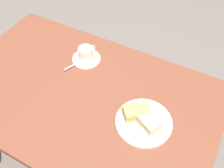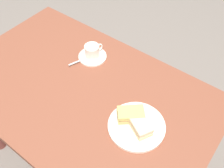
{
  "view_description": "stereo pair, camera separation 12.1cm",
  "coord_description": "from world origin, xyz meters",
  "px_view_note": "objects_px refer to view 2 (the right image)",
  "views": [
    {
      "loc": [
        -0.49,
        0.6,
        1.69
      ],
      "look_at": [
        -0.12,
        -0.09,
        0.77
      ],
      "focal_mm": 41.08,
      "sensor_mm": 36.0,
      "label": 1
    },
    {
      "loc": [
        -0.6,
        0.54,
        1.69
      ],
      "look_at": [
        -0.12,
        -0.09,
        0.77
      ],
      "focal_mm": 41.08,
      "sensor_mm": 36.0,
      "label": 2
    }
  ],
  "objects_px": {
    "coffee_cup": "(92,51)",
    "sandwich_plate": "(137,126)",
    "sandwich_back": "(131,114)",
    "sandwich_front": "(139,123)",
    "spoon": "(80,60)",
    "dining_table": "(83,104)",
    "coffee_saucer": "(93,57)"
  },
  "relations": [
    {
      "from": "dining_table",
      "to": "sandwich_front",
      "type": "relative_size",
      "value": 8.71
    },
    {
      "from": "coffee_cup",
      "to": "sandwich_plate",
      "type": "bearing_deg",
      "value": 152.72
    },
    {
      "from": "sandwich_front",
      "to": "coffee_saucer",
      "type": "relative_size",
      "value": 0.99
    },
    {
      "from": "sandwich_front",
      "to": "coffee_saucer",
      "type": "height_order",
      "value": "sandwich_front"
    },
    {
      "from": "coffee_saucer",
      "to": "spoon",
      "type": "xyz_separation_m",
      "value": [
        0.03,
        0.07,
        0.01
      ]
    },
    {
      "from": "dining_table",
      "to": "sandwich_back",
      "type": "distance_m",
      "value": 0.33
    },
    {
      "from": "sandwich_front",
      "to": "coffee_cup",
      "type": "bearing_deg",
      "value": -26.83
    },
    {
      "from": "coffee_saucer",
      "to": "dining_table",
      "type": "bearing_deg",
      "value": 115.39
    },
    {
      "from": "dining_table",
      "to": "spoon",
      "type": "relative_size",
      "value": 13.51
    },
    {
      "from": "sandwich_back",
      "to": "coffee_cup",
      "type": "relative_size",
      "value": 1.21
    },
    {
      "from": "coffee_saucer",
      "to": "spoon",
      "type": "height_order",
      "value": "spoon"
    },
    {
      "from": "coffee_cup",
      "to": "sandwich_front",
      "type": "bearing_deg",
      "value": 153.17
    },
    {
      "from": "coffee_cup",
      "to": "spoon",
      "type": "distance_m",
      "value": 0.08
    },
    {
      "from": "dining_table",
      "to": "sandwich_plate",
      "type": "bearing_deg",
      "value": 177.32
    },
    {
      "from": "dining_table",
      "to": "sandwich_plate",
      "type": "xyz_separation_m",
      "value": [
        -0.33,
        0.02,
        0.13
      ]
    },
    {
      "from": "sandwich_plate",
      "to": "coffee_cup",
      "type": "distance_m",
      "value": 0.48
    },
    {
      "from": "coffee_saucer",
      "to": "coffee_cup",
      "type": "distance_m",
      "value": 0.04
    },
    {
      "from": "spoon",
      "to": "sandwich_front",
      "type": "bearing_deg",
      "value": 162.11
    },
    {
      "from": "dining_table",
      "to": "sandwich_plate",
      "type": "height_order",
      "value": "sandwich_plate"
    },
    {
      "from": "coffee_cup",
      "to": "coffee_saucer",
      "type": "bearing_deg",
      "value": 76.29
    },
    {
      "from": "sandwich_plate",
      "to": "coffee_saucer",
      "type": "xyz_separation_m",
      "value": [
        0.43,
        -0.22,
        -0.0
      ]
    },
    {
      "from": "sandwich_front",
      "to": "sandwich_back",
      "type": "distance_m",
      "value": 0.05
    },
    {
      "from": "sandwich_front",
      "to": "spoon",
      "type": "bearing_deg",
      "value": -17.89
    },
    {
      "from": "sandwich_plate",
      "to": "coffee_cup",
      "type": "relative_size",
      "value": 2.3
    },
    {
      "from": "coffee_cup",
      "to": "spoon",
      "type": "bearing_deg",
      "value": 68.52
    },
    {
      "from": "sandwich_front",
      "to": "dining_table",
      "type": "bearing_deg",
      "value": -2.55
    },
    {
      "from": "coffee_cup",
      "to": "spoon",
      "type": "relative_size",
      "value": 1.12
    },
    {
      "from": "sandwich_back",
      "to": "coffee_cup",
      "type": "xyz_separation_m",
      "value": [
        0.39,
        -0.2,
        0.01
      ]
    },
    {
      "from": "sandwich_back",
      "to": "coffee_cup",
      "type": "bearing_deg",
      "value": -27.58
    },
    {
      "from": "sandwich_back",
      "to": "sandwich_plate",
      "type": "bearing_deg",
      "value": 155.58
    },
    {
      "from": "sandwich_back",
      "to": "spoon",
      "type": "distance_m",
      "value": 0.43
    },
    {
      "from": "sandwich_plate",
      "to": "sandwich_back",
      "type": "bearing_deg",
      "value": -24.42
    }
  ]
}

